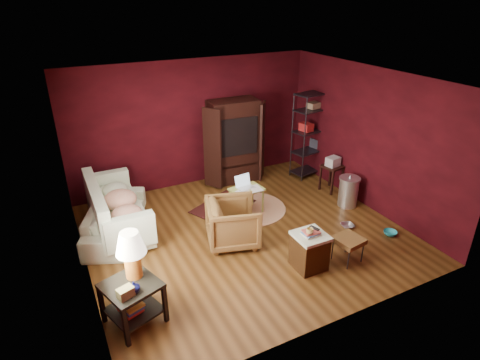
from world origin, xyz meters
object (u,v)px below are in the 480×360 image
object	(u,v)px
sofa	(115,212)
side_table	(131,270)
laptop_desk	(246,191)
tv_armoire	(234,140)
hamper	(309,250)
wire_shelving	(313,130)
armchair	(233,221)

from	to	relation	value
sofa	side_table	distance (m)	2.36
laptop_desk	tv_armoire	xyz separation A→B (m)	(0.46, 1.50, 0.51)
hamper	side_table	bearing A→B (deg)	176.61
laptop_desk	tv_armoire	bearing A→B (deg)	65.76
sofa	hamper	xyz separation A→B (m)	(2.55, -2.48, -0.08)
hamper	laptop_desk	bearing A→B (deg)	92.27
sofa	laptop_desk	size ratio (longest dim) A/B	2.62
sofa	wire_shelving	distance (m)	4.83
hamper	laptop_desk	xyz separation A→B (m)	(-0.08, 2.02, 0.16)
tv_armoire	sofa	bearing A→B (deg)	-157.14
sofa	armchair	world-z (taller)	armchair
side_table	tv_armoire	xyz separation A→B (m)	(3.12, 3.36, 0.21)
hamper	wire_shelving	distance (m)	3.82
side_table	hamper	distance (m)	2.79
armchair	laptop_desk	size ratio (longest dim) A/B	1.14
side_table	laptop_desk	world-z (taller)	side_table
armchair	hamper	world-z (taller)	armchair
tv_armoire	armchair	bearing A→B (deg)	-113.06
armchair	tv_armoire	size ratio (longest dim) A/B	0.47
side_table	wire_shelving	size ratio (longest dim) A/B	0.65
side_table	tv_armoire	world-z (taller)	tv_armoire
armchair	wire_shelving	size ratio (longest dim) A/B	0.44
armchair	sofa	bearing A→B (deg)	70.03
armchair	hamper	distance (m)	1.42
armchair	hamper	xyz separation A→B (m)	(0.78, -1.18, -0.12)
laptop_desk	wire_shelving	xyz separation A→B (m)	(2.28, 1.00, 0.62)
side_table	wire_shelving	bearing A→B (deg)	30.00
sofa	side_table	bearing A→B (deg)	-162.19
armchair	tv_armoire	bearing A→B (deg)	-9.96
armchair	wire_shelving	world-z (taller)	wire_shelving
laptop_desk	hamper	bearing A→B (deg)	-94.92
laptop_desk	armchair	bearing A→B (deg)	-137.21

